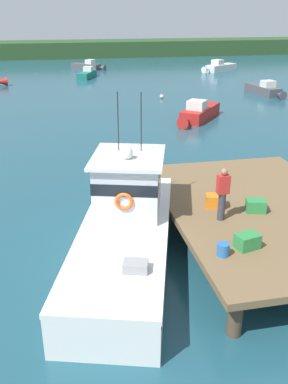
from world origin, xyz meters
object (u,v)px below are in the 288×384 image
object	(u,v)px
moored_boat_far_right	(88,66)
mooring_buoy_spare_mooring	(162,96)
crate_stack_mid_dock	(256,206)
moored_boat_near_channel	(219,67)
moored_boat_outer_mooring	(198,113)
crate_stack_near_edge	(247,241)
main_fishing_boat	(127,225)
deckhand_further_back	(223,193)
moored_boat_mid_harbor	(265,90)
moored_boat_far_left	(88,74)
bait_bucket	(223,249)
crate_single_far	(215,201)

from	to	relation	value
moored_boat_far_right	mooring_buoy_spare_mooring	distance (m)	21.27
crate_stack_mid_dock	moored_boat_near_channel	xyz separation A→B (m)	(14.26, 40.28, -0.91)
moored_boat_near_channel	mooring_buoy_spare_mooring	world-z (taller)	moored_boat_near_channel
moored_boat_outer_mooring	crate_stack_near_edge	bearing A→B (deg)	-104.71
main_fishing_boat	deckhand_further_back	bearing A→B (deg)	-12.30
moored_boat_far_right	moored_boat_outer_mooring	size ratio (longest dim) A/B	0.85
moored_boat_mid_harbor	crate_stack_mid_dock	bearing A→B (deg)	-117.13
main_fishing_boat	moored_boat_far_right	xyz separation A→B (m)	(2.61, 45.25, -0.59)
crate_stack_near_edge	moored_boat_mid_harbor	world-z (taller)	crate_stack_near_edge
moored_boat_mid_harbor	main_fishing_boat	bearing A→B (deg)	-124.41
moored_boat_outer_mooring	moored_boat_far_left	xyz separation A→B (m)	(-5.80, 21.71, -0.08)
crate_stack_near_edge	moored_boat_near_channel	bearing A→B (deg)	69.93
bait_bucket	crate_single_far	bearing A→B (deg)	73.41
crate_single_far	moored_boat_far_left	distance (m)	37.81
bait_bucket	moored_boat_near_channel	xyz separation A→B (m)	(16.21, 42.53, -0.88)
main_fishing_boat	moored_boat_near_channel	world-z (taller)	main_fishing_boat
main_fishing_boat	bait_bucket	bearing A→B (deg)	-50.74
moored_boat_near_channel	moored_boat_far_left	xyz separation A→B (m)	(-16.35, -1.91, -0.08)
crate_single_far	moored_boat_outer_mooring	distance (m)	16.80
bait_bucket	main_fishing_boat	bearing A→B (deg)	129.26
moored_boat_far_left	mooring_buoy_spare_mooring	world-z (taller)	moored_boat_far_left
main_fishing_boat	moored_boat_far_left	bearing A→B (deg)	87.08
mooring_buoy_spare_mooring	crate_stack_mid_dock	bearing A→B (deg)	-97.17
main_fishing_boat	moored_boat_mid_harbor	size ratio (longest dim) A/B	1.92
bait_bucket	crate_stack_near_edge	bearing A→B (deg)	16.58
main_fishing_boat	deckhand_further_back	xyz separation A→B (m)	(2.77, -0.60, 1.05)
crate_single_far	mooring_buoy_spare_mooring	xyz separation A→B (m)	(4.23, 24.18, -1.23)
deckhand_further_back	moored_boat_far_right	xyz separation A→B (m)	(-0.16, 45.85, -1.64)
crate_stack_near_edge	crate_stack_mid_dock	xyz separation A→B (m)	(1.20, 2.03, -0.00)
crate_stack_near_edge	moored_boat_near_channel	xyz separation A→B (m)	(15.45, 42.31, -0.91)
moored_boat_near_channel	moored_boat_far_left	bearing A→B (deg)	-173.34
crate_single_far	mooring_buoy_spare_mooring	distance (m)	24.58
crate_single_far	bait_bucket	distance (m)	2.96
main_fishing_boat	crate_stack_mid_dock	xyz separation A→B (m)	(4.04, -0.29, 0.39)
moored_boat_outer_mooring	moored_boat_far_right	bearing A→B (deg)	100.09
crate_stack_mid_dock	bait_bucket	xyz separation A→B (m)	(-1.96, -2.25, -0.02)
crate_stack_near_edge	crate_stack_mid_dock	bearing A→B (deg)	59.42
bait_bucket	moored_boat_far_right	xyz separation A→B (m)	(0.53, 47.79, -0.95)
moored_boat_mid_harbor	moored_boat_far_left	xyz separation A→B (m)	(-14.68, 13.81, -0.04)
main_fishing_boat	crate_stack_mid_dock	distance (m)	4.07
crate_stack_mid_dock	moored_boat_far_left	world-z (taller)	crate_stack_mid_dock
moored_boat_outer_mooring	moored_boat_far_left	world-z (taller)	moored_boat_outer_mooring
main_fishing_boat	deckhand_further_back	distance (m)	3.02
moored_boat_mid_harbor	moored_boat_outer_mooring	distance (m)	11.89
crate_stack_mid_dock	moored_boat_outer_mooring	world-z (taller)	crate_stack_mid_dock
bait_bucket	mooring_buoy_spare_mooring	xyz separation A→B (m)	(5.07, 27.02, -1.20)
crate_stack_near_edge	moored_boat_far_right	distance (m)	47.58
main_fishing_boat	moored_boat_mid_harbor	world-z (taller)	main_fishing_boat
moored_boat_near_channel	mooring_buoy_spare_mooring	xyz separation A→B (m)	(-11.14, -15.52, -0.32)
crate_stack_near_edge	bait_bucket	size ratio (longest dim) A/B	1.76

